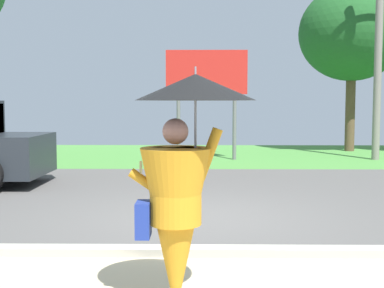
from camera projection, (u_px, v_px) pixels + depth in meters
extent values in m
cube|color=#565451|center=(196.00, 198.00, 10.14)|extent=(40.00, 8.00, 0.10)
cube|color=#4D903E|center=(198.00, 156.00, 18.12)|extent=(40.00, 8.00, 0.10)
cube|color=#B2AD9E|center=(195.00, 251.00, 6.15)|extent=(40.00, 0.24, 0.10)
cone|color=orange|center=(176.00, 233.00, 4.36)|extent=(0.60, 0.60, 1.45)
cylinder|color=orange|center=(176.00, 186.00, 4.33)|extent=(0.44, 0.44, 0.65)
sphere|color=tan|center=(175.00, 131.00, 4.29)|extent=(0.22, 0.22, 0.22)
cylinder|color=orange|center=(209.00, 154.00, 4.30)|extent=(0.24, 0.09, 0.45)
cylinder|color=orange|center=(145.00, 182.00, 4.35)|extent=(0.29, 0.08, 0.24)
cylinder|color=gray|center=(195.00, 127.00, 4.29)|extent=(0.02, 0.02, 0.75)
cone|color=black|center=(195.00, 87.00, 4.26)|extent=(1.01, 1.01, 0.22)
cylinder|color=gray|center=(195.00, 73.00, 4.25)|extent=(0.02, 0.02, 0.10)
cube|color=beige|center=(141.00, 170.00, 4.37)|extent=(0.02, 0.11, 0.16)
cube|color=navy|center=(143.00, 219.00, 4.31)|extent=(0.12, 0.24, 0.30)
cylinder|color=black|center=(20.00, 163.00, 12.36)|extent=(0.76, 0.28, 0.76)
cylinder|color=gray|center=(378.00, 49.00, 16.21)|extent=(0.24, 0.24, 7.07)
cylinder|color=slate|center=(178.00, 125.00, 16.44)|extent=(0.12, 0.12, 2.20)
cylinder|color=slate|center=(234.00, 125.00, 16.42)|extent=(0.12, 0.12, 2.20)
cube|color=red|center=(207.00, 72.00, 16.30)|extent=(2.60, 0.10, 1.40)
cylinder|color=brown|center=(350.00, 109.00, 19.34)|extent=(0.36, 0.36, 3.18)
ellipsoid|color=#1E5623|center=(352.00, 33.00, 19.11)|extent=(3.95, 3.95, 3.59)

